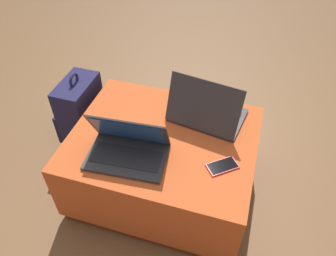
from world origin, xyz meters
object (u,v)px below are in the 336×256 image
object	(u,v)px
cell_phone	(222,166)
backpack	(81,114)
laptop_far	(206,112)
laptop_near	(128,148)

from	to	relation	value
cell_phone	backpack	size ratio (longest dim) A/B	0.30
laptop_far	laptop_near	bearing A→B (deg)	58.70
cell_phone	backpack	xyz separation A→B (m)	(-0.89, 0.31, -0.19)
laptop_far	backpack	xyz separation A→B (m)	(-0.75, 0.03, -0.24)
laptop_near	laptop_far	size ratio (longest dim) A/B	0.94
laptop_far	cell_phone	world-z (taller)	laptop_far
laptop_near	backpack	distance (m)	0.64
laptop_near	backpack	bearing A→B (deg)	137.83
laptop_near	cell_phone	world-z (taller)	laptop_near
backpack	laptop_near	bearing A→B (deg)	52.67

